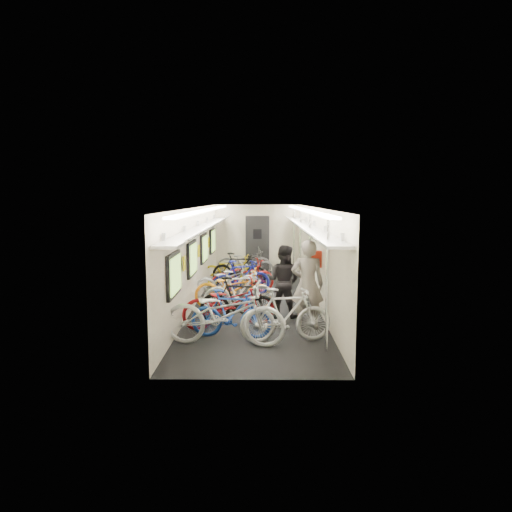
{
  "coord_description": "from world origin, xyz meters",
  "views": [
    {
      "loc": [
        0.13,
        -11.37,
        2.63
      ],
      "look_at": [
        0.0,
        0.27,
        1.15
      ],
      "focal_mm": 32.0,
      "sensor_mm": 36.0,
      "label": 1
    }
  ],
  "objects_px": {
    "backpack": "(315,259)",
    "passenger_mid": "(284,281)",
    "bicycle_1": "(231,314)",
    "bicycle_0": "(224,314)",
    "passenger_near": "(307,285)"
  },
  "relations": [
    {
      "from": "backpack",
      "to": "bicycle_1",
      "type": "bearing_deg",
      "value": -159.01
    },
    {
      "from": "bicycle_1",
      "to": "passenger_near",
      "type": "xyz_separation_m",
      "value": [
        1.5,
        0.65,
        0.44
      ]
    },
    {
      "from": "bicycle_1",
      "to": "passenger_mid",
      "type": "distance_m",
      "value": 1.97
    },
    {
      "from": "bicycle_0",
      "to": "bicycle_1",
      "type": "bearing_deg",
      "value": -3.85
    },
    {
      "from": "bicycle_0",
      "to": "passenger_near",
      "type": "distance_m",
      "value": 1.96
    },
    {
      "from": "bicycle_1",
      "to": "backpack",
      "type": "height_order",
      "value": "backpack"
    },
    {
      "from": "passenger_near",
      "to": "passenger_mid",
      "type": "xyz_separation_m",
      "value": [
        -0.43,
        0.97,
        -0.1
      ]
    },
    {
      "from": "passenger_near",
      "to": "backpack",
      "type": "height_order",
      "value": "passenger_near"
    },
    {
      "from": "passenger_near",
      "to": "passenger_mid",
      "type": "distance_m",
      "value": 1.07
    },
    {
      "from": "bicycle_1",
      "to": "passenger_mid",
      "type": "relative_size",
      "value": 0.97
    },
    {
      "from": "passenger_near",
      "to": "backpack",
      "type": "xyz_separation_m",
      "value": [
        0.27,
        1.01,
        0.38
      ]
    },
    {
      "from": "bicycle_1",
      "to": "backpack",
      "type": "distance_m",
      "value": 2.56
    },
    {
      "from": "bicycle_0",
      "to": "passenger_mid",
      "type": "relative_size",
      "value": 1.37
    },
    {
      "from": "backpack",
      "to": "passenger_mid",
      "type": "bearing_deg",
      "value": 161.26
    },
    {
      "from": "passenger_mid",
      "to": "backpack",
      "type": "distance_m",
      "value": 0.85
    }
  ]
}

